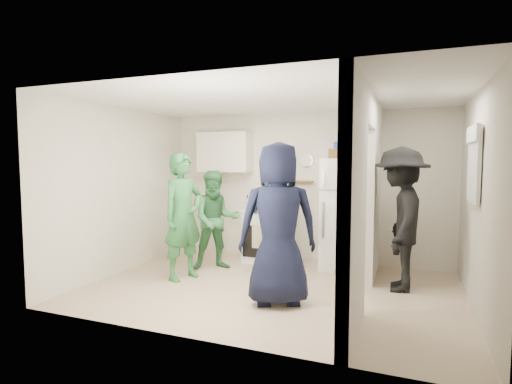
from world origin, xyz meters
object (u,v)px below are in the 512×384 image
Objects in this scene: person_green_center at (216,220)px; person_denim at (274,215)px; person_nook at (400,219)px; wicker_basket at (341,154)px; stove at (267,235)px; fridge at (346,214)px; person_green_left at (183,216)px; person_navy at (278,224)px; blue_bowl at (341,145)px; yellow_cup_stack_top at (361,150)px.

person_denim is (0.95, 0.02, 0.13)m from person_green_center.
wicker_basket is at bearing -133.75° from person_nook.
person_denim reaches higher than stove.
stove is at bearing 153.03° from person_denim.
person_denim is 0.96× the size of person_nook.
person_green_left is (-2.10, -1.36, 0.04)m from fridge.
person_green_left is at bearing -144.76° from wicker_basket.
person_nook is (1.32, 1.08, -0.02)m from person_navy.
fridge is 7.22× the size of blue_bowl.
person_green_left is at bearing -151.44° from yellow_cup_stack_top.
fridge is 1.12× the size of person_green_center.
yellow_cup_stack_top is 0.14× the size of person_green_left.
person_navy is at bearing -73.11° from person_green_center.
yellow_cup_stack_top is 2.46m from person_green_center.
person_navy is (0.80, -1.88, 0.52)m from stove.
wicker_basket is 2.61m from person_green_left.
person_green_left is 0.94× the size of person_navy.
person_green_center is (-1.80, -0.77, -1.16)m from blue_bowl.
person_navy reaches higher than person_green_center.
blue_bowl reaches higher than person_green_left.
fridge is at bearing -37.47° from person_green_left.
yellow_cup_stack_top is at bearing -140.40° from person_nook.
stove is at bearing 175.15° from yellow_cup_stack_top.
wicker_basket is at bearing 0.95° from stove.
yellow_cup_stack_top is 2.81m from person_green_left.
person_navy is (-0.51, -1.85, 0.09)m from fridge.
blue_bowl reaches higher than person_green_center.
blue_bowl is (-0.10, 0.05, 1.07)m from fridge.
person_nook reaches higher than person_green_left.
person_denim reaches higher than person_green_center.
person_nook is (0.81, -0.77, 0.07)m from fridge.
person_green_left is at bearing -80.15° from person_nook.
person_denim is (0.36, -0.73, 0.46)m from stove.
person_green_left is 0.68m from person_green_center.
fridge is at bearing -26.57° from wicker_basket.
wicker_basket is at bearing 0.00° from blue_bowl.
yellow_cup_stack_top is at bearing -137.68° from person_navy.
person_navy is (-0.41, -1.90, -0.85)m from wicker_basket.
blue_bowl is 2.28m from person_green_center.
person_green_center is at bearing 2.63° from person_green_left.
person_green_left is 1.17× the size of person_green_center.
wicker_basket is (-0.10, 0.05, 0.94)m from fridge.
person_nook is (1.76, -0.07, 0.04)m from person_denim.
person_nook is (0.91, -0.82, -0.87)m from wicker_basket.
wicker_basket reaches higher than person_green_left.
person_green_left reaches higher than fridge.
person_nook is at bearing -20.69° from stove.
blue_bowl is 1.58m from person_nook.
yellow_cup_stack_top is at bearing -4.85° from stove.
stove is 0.94m from person_denim.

